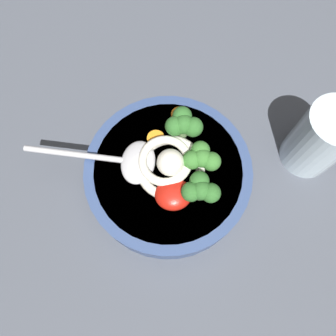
{
  "coord_description": "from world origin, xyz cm",
  "views": [
    {
      "loc": [
        3.17,
        14.19,
        48.85
      ],
      "look_at": [
        1.46,
        -0.12,
        9.33
      ],
      "focal_mm": 34.56,
      "sensor_mm": 36.0,
      "label": 1
    }
  ],
  "objects_px": {
    "noodle_pile": "(169,163)",
    "soup_spoon": "(128,161)",
    "drinking_glass": "(320,139)",
    "soup_bowl": "(168,174)"
  },
  "relations": [
    {
      "from": "soup_bowl",
      "to": "noodle_pile",
      "type": "height_order",
      "value": "noodle_pile"
    },
    {
      "from": "noodle_pile",
      "to": "drinking_glass",
      "type": "xyz_separation_m",
      "value": [
        -0.2,
        -0.01,
        -0.01
      ]
    },
    {
      "from": "soup_bowl",
      "to": "noodle_pile",
      "type": "distance_m",
      "value": 0.04
    },
    {
      "from": "soup_bowl",
      "to": "drinking_glass",
      "type": "height_order",
      "value": "drinking_glass"
    },
    {
      "from": "soup_spoon",
      "to": "drinking_glass",
      "type": "bearing_deg",
      "value": -165.44
    },
    {
      "from": "soup_bowl",
      "to": "soup_spoon",
      "type": "xyz_separation_m",
      "value": [
        0.05,
        -0.01,
        0.03
      ]
    },
    {
      "from": "soup_bowl",
      "to": "noodle_pile",
      "type": "xyz_separation_m",
      "value": [
        -0.0,
        -0.0,
        0.04
      ]
    },
    {
      "from": "noodle_pile",
      "to": "soup_spoon",
      "type": "relative_size",
      "value": 0.56
    },
    {
      "from": "soup_bowl",
      "to": "noodle_pile",
      "type": "bearing_deg",
      "value": -126.62
    },
    {
      "from": "soup_bowl",
      "to": "drinking_glass",
      "type": "distance_m",
      "value": 0.21
    }
  ]
}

